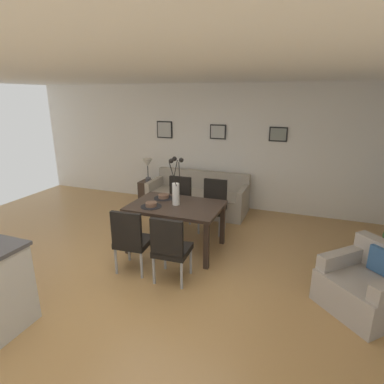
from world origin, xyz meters
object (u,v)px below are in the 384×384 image
sofa (198,198)px  framed_picture_center (218,132)px  framed_picture_right (278,134)px  side_table (149,192)px  table_lamp (148,165)px  bowl_near_left (151,204)px  dining_chair_near_right (178,199)px  centerpiece_vase (176,187)px  dining_chair_far_right (213,203)px  armchair (368,286)px  dining_chair_far_left (170,246)px  dining_chair_near_left (131,238)px  bowl_near_right (164,196)px  dining_table (176,210)px  framed_picture_left (165,130)px

sofa → framed_picture_center: 1.45m
framed_picture_center → framed_picture_right: framed_picture_center is taller
side_table → table_lamp: (-0.00, 0.00, 0.63)m
bowl_near_left → framed_picture_right: (1.55, 2.45, 0.84)m
dining_chair_near_right → centerpiece_vase: bearing=-68.7°
centerpiece_vase → table_lamp: (-1.46, 1.79, -0.13)m
dining_chair_far_right → side_table: size_ratio=1.77×
dining_chair_near_right → armchair: (2.96, -1.46, -0.23)m
dining_chair_far_left → armchair: size_ratio=0.81×
framed_picture_center → framed_picture_right: bearing=0.0°
bowl_near_left → side_table: 2.37m
dining_chair_far_right → centerpiece_vase: (-0.33, -0.91, 0.51)m
dining_chair_near_left → dining_chair_far_right: size_ratio=1.00×
bowl_near_right → armchair: size_ratio=0.15×
dining_chair_far_left → dining_table: bearing=109.0°
side_table → armchair: size_ratio=0.46×
dining_chair_near_right → table_lamp: size_ratio=1.80×
dining_chair_far_left → bowl_near_left: size_ratio=5.41×
framed_picture_center → bowl_near_left: bearing=-97.3°
dining_chair_near_left → framed_picture_left: (-0.95, 3.10, 1.11)m
bowl_near_left → framed_picture_center: size_ratio=0.49×
dining_chair_near_left → armchair: dining_chair_near_left is taller
dining_chair_far_right → framed_picture_left: 2.34m
centerpiece_vase → dining_chair_far_left: bearing=-71.1°
bowl_near_left → framed_picture_left: bearing=110.6°
dining_chair_near_right → dining_chair_far_right: (0.67, 0.04, 0.00)m
centerpiece_vase → framed_picture_center: size_ratio=2.13×
dining_chair_near_right → dining_chair_near_left: bearing=-88.4°
side_table → framed_picture_right: size_ratio=1.48×
bowl_near_right → framed_picture_center: (0.32, 2.02, 0.84)m
dining_chair_near_left → framed_picture_center: size_ratio=2.67×
centerpiece_vase → dining_chair_far_right: bearing=69.9°
dining_table → bowl_near_left: bearing=-145.6°
sofa → centerpiece_vase: bearing=-81.7°
dining_table → framed_picture_right: framed_picture_right is taller
centerpiece_vase → side_table: bearing=129.2°
dining_chair_far_right → armchair: dining_chair_far_right is taller
sofa → framed_picture_center: bearing=62.2°
dining_table → bowl_near_right: size_ratio=8.24×
armchair → dining_chair_far_right: bearing=146.7°
side_table → table_lamp: size_ratio=1.02×
framed_picture_left → framed_picture_right: size_ratio=1.05×
table_lamp → armchair: 4.77m
bowl_near_left → framed_picture_center: (0.32, 2.45, 0.84)m
table_lamp → framed_picture_center: 1.69m
centerpiece_vase → framed_picture_left: framed_picture_left is taller
dining_chair_near_right → bowl_near_left: bearing=-88.9°
centerpiece_vase → sofa: size_ratio=0.36×
dining_chair_near_right → framed_picture_left: bearing=123.4°
dining_chair_far_right → centerpiece_vase: 1.09m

